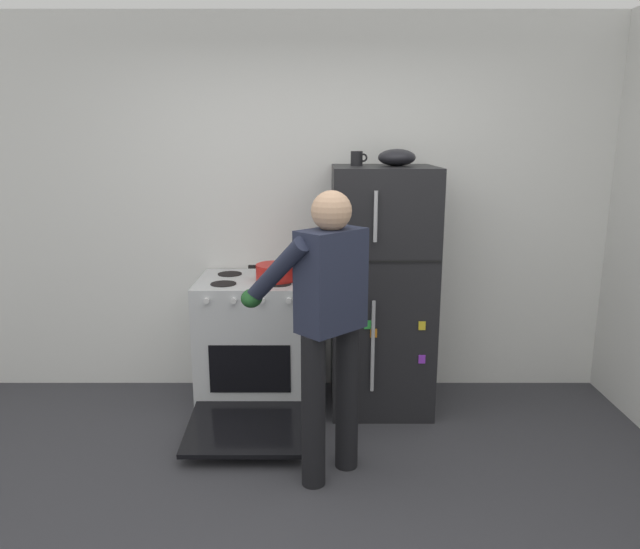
# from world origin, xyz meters

# --- Properties ---
(kitchen_wall_back) EXTENTS (6.00, 0.10, 2.70)m
(kitchen_wall_back) POSITION_xyz_m (0.00, 1.95, 1.35)
(kitchen_wall_back) COLOR white
(kitchen_wall_back) RESTS_ON ground
(refrigerator) EXTENTS (0.68, 0.72, 1.67)m
(refrigerator) POSITION_xyz_m (0.48, 1.57, 0.84)
(refrigerator) COLOR black
(refrigerator) RESTS_ON ground
(stove_range) EXTENTS (0.76, 1.22, 0.92)m
(stove_range) POSITION_xyz_m (-0.40, 1.55, 0.45)
(stove_range) COLOR silver
(stove_range) RESTS_ON ground
(person_cook) EXTENTS (0.70, 0.73, 1.60)m
(person_cook) POSITION_xyz_m (0.08, 0.66, 0.96)
(person_cook) COLOR black
(person_cook) RESTS_ON ground
(red_pot) EXTENTS (0.37, 0.27, 0.11)m
(red_pot) POSITION_xyz_m (-0.24, 1.52, 0.97)
(red_pot) COLOR red
(red_pot) RESTS_ON stove_range
(coffee_mug) EXTENTS (0.11, 0.08, 0.10)m
(coffee_mug) POSITION_xyz_m (0.30, 1.62, 1.72)
(coffee_mug) COLOR black
(coffee_mug) RESTS_ON refrigerator
(mixing_bowl) EXTENTS (0.25, 0.25, 0.11)m
(mixing_bowl) POSITION_xyz_m (0.56, 1.57, 1.73)
(mixing_bowl) COLOR black
(mixing_bowl) RESTS_ON refrigerator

